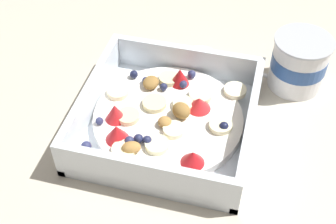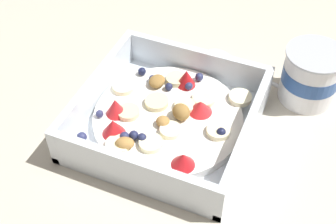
# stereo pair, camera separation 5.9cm
# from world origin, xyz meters

# --- Properties ---
(ground_plane) EXTENTS (2.40, 2.40, 0.00)m
(ground_plane) POSITION_xyz_m (0.00, 0.00, 0.00)
(ground_plane) COLOR beige
(fruit_bowl) EXTENTS (0.22, 0.22, 0.06)m
(fruit_bowl) POSITION_xyz_m (-0.02, -0.00, 0.02)
(fruit_bowl) COLOR white
(fruit_bowl) RESTS_ON ground
(spoon) EXTENTS (0.07, 0.17, 0.01)m
(spoon) POSITION_xyz_m (-0.18, 0.04, 0.00)
(spoon) COLOR silver
(spoon) RESTS_ON ground
(yogurt_cup) EXTENTS (0.08, 0.08, 0.08)m
(yogurt_cup) POSITION_xyz_m (-0.15, 0.16, 0.04)
(yogurt_cup) COLOR white
(yogurt_cup) RESTS_ON ground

